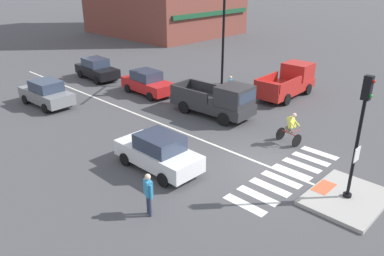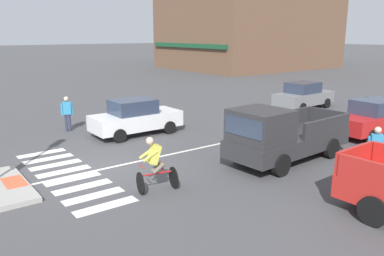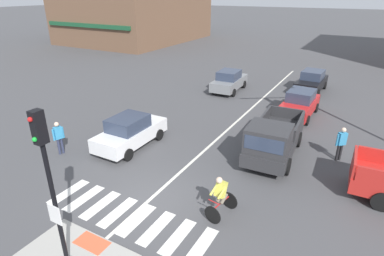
% 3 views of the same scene
% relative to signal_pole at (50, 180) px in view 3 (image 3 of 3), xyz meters
% --- Properties ---
extents(ground_plane, '(300.00, 300.00, 0.00)m').
position_rel_signal_pole_xyz_m(ground_plane, '(0.00, 3.64, -2.98)').
color(ground_plane, '#474749').
extents(tactile_pad_front, '(1.10, 0.60, 0.01)m').
position_rel_signal_pole_xyz_m(tactile_pad_front, '(0.00, 0.94, -2.83)').
color(tactile_pad_front, '#DB5B38').
rests_on(tactile_pad_front, traffic_island).
extents(signal_pole, '(0.44, 0.38, 4.71)m').
position_rel_signal_pole_xyz_m(signal_pole, '(0.00, 0.00, 0.00)').
color(signal_pole, black).
rests_on(signal_pole, traffic_island).
extents(crosswalk_stripe_a, '(0.44, 1.80, 0.01)m').
position_rel_signal_pole_xyz_m(crosswalk_stripe_a, '(-2.97, 2.60, -2.98)').
color(crosswalk_stripe_a, silver).
rests_on(crosswalk_stripe_a, ground).
extents(crosswalk_stripe_b, '(0.44, 1.80, 0.01)m').
position_rel_signal_pole_xyz_m(crosswalk_stripe_b, '(-2.12, 2.60, -2.98)').
color(crosswalk_stripe_b, silver).
rests_on(crosswalk_stripe_b, ground).
extents(crosswalk_stripe_c, '(0.44, 1.80, 0.01)m').
position_rel_signal_pole_xyz_m(crosswalk_stripe_c, '(-1.27, 2.60, -2.98)').
color(crosswalk_stripe_c, silver).
rests_on(crosswalk_stripe_c, ground).
extents(crosswalk_stripe_d, '(0.44, 1.80, 0.01)m').
position_rel_signal_pole_xyz_m(crosswalk_stripe_d, '(-0.42, 2.60, -2.98)').
color(crosswalk_stripe_d, silver).
rests_on(crosswalk_stripe_d, ground).
extents(crosswalk_stripe_e, '(0.44, 1.80, 0.01)m').
position_rel_signal_pole_xyz_m(crosswalk_stripe_e, '(0.42, 2.60, -2.98)').
color(crosswalk_stripe_e, silver).
rests_on(crosswalk_stripe_e, ground).
extents(crosswalk_stripe_f, '(0.44, 1.80, 0.01)m').
position_rel_signal_pole_xyz_m(crosswalk_stripe_f, '(1.27, 2.60, -2.98)').
color(crosswalk_stripe_f, silver).
rests_on(crosswalk_stripe_f, ground).
extents(crosswalk_stripe_g, '(0.44, 1.80, 0.01)m').
position_rel_signal_pole_xyz_m(crosswalk_stripe_g, '(2.12, 2.60, -2.98)').
color(crosswalk_stripe_g, silver).
rests_on(crosswalk_stripe_g, ground).
extents(crosswalk_stripe_h, '(0.44, 1.80, 0.01)m').
position_rel_signal_pole_xyz_m(crosswalk_stripe_h, '(2.97, 2.60, -2.98)').
color(crosswalk_stripe_h, silver).
rests_on(crosswalk_stripe_h, ground).
extents(lane_centre_line, '(0.14, 28.00, 0.01)m').
position_rel_signal_pole_xyz_m(lane_centre_line, '(0.14, 13.64, -2.98)').
color(lane_centre_line, silver).
rests_on(lane_centre_line, ground).
extents(building_corner_left, '(16.49, 20.99, 11.08)m').
position_rel_signal_pole_xyz_m(building_corner_left, '(-26.59, 37.07, 2.57)').
color(building_corner_left, brown).
rests_on(building_corner_left, ground).
extents(car_black_eastbound_distant, '(2.02, 4.19, 1.64)m').
position_rel_signal_pole_xyz_m(car_black_eastbound_distant, '(2.89, 21.42, -2.17)').
color(car_black_eastbound_distant, black).
rests_on(car_black_eastbound_distant, ground).
extents(car_red_eastbound_far, '(1.97, 4.16, 1.64)m').
position_rel_signal_pole_xyz_m(car_red_eastbound_far, '(3.19, 15.56, -2.17)').
color(car_red_eastbound_far, red).
rests_on(car_red_eastbound_far, ground).
extents(car_white_westbound_near, '(1.85, 4.10, 1.64)m').
position_rel_signal_pole_xyz_m(car_white_westbound_near, '(-3.37, 6.97, -2.17)').
color(car_white_westbound_near, white).
rests_on(car_white_westbound_near, ground).
extents(car_grey_westbound_distant, '(1.98, 4.17, 1.64)m').
position_rel_signal_pole_xyz_m(car_grey_westbound_distant, '(-2.80, 18.37, -2.17)').
color(car_grey_westbound_distant, slate).
rests_on(car_grey_westbound_distant, ground).
extents(pickup_truck_charcoal_eastbound_mid, '(2.25, 5.19, 2.08)m').
position_rel_signal_pole_xyz_m(pickup_truck_charcoal_eastbound_mid, '(3.28, 9.22, -2.01)').
color(pickup_truck_charcoal_eastbound_mid, '#2D2D30').
rests_on(pickup_truck_charcoal_eastbound_mid, ground).
extents(cyclist, '(0.84, 1.19, 1.68)m').
position_rel_signal_pole_xyz_m(cyclist, '(2.89, 4.21, -2.11)').
color(cyclist, black).
rests_on(cyclist, ground).
extents(pedestrian_at_curb_left, '(0.32, 0.53, 1.67)m').
position_rel_signal_pole_xyz_m(pedestrian_at_curb_left, '(-5.84, 4.68, -2.00)').
color(pedestrian_at_curb_left, '#2D334C').
rests_on(pedestrian_at_curb_left, ground).
extents(pedestrian_waiting_far_side, '(0.43, 0.40, 1.67)m').
position_rel_signal_pole_xyz_m(pedestrian_waiting_far_side, '(6.07, 10.58, -2.00)').
color(pedestrian_waiting_far_side, black).
rests_on(pedestrian_waiting_far_side, ground).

